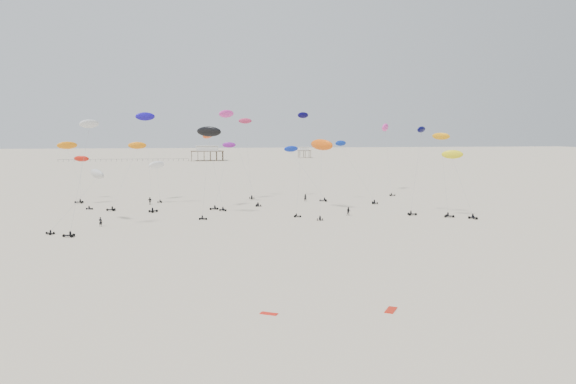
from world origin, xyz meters
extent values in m
plane|color=beige|center=(0.00, 200.00, 0.00)|extent=(900.00, 900.00, 0.00)
cube|color=brown|center=(-10.00, 350.00, 6.15)|extent=(21.00, 13.00, 0.30)
cube|color=silver|center=(-10.00, 350.00, 7.90)|extent=(14.00, 8.40, 3.20)
cube|color=#B2B2AD|center=(-10.00, 350.00, 9.65)|extent=(15.00, 9.00, 0.30)
cube|color=brown|center=(60.00, 380.00, 5.15)|extent=(9.00, 7.00, 0.30)
cube|color=silver|center=(60.00, 380.00, 6.50)|extent=(5.60, 4.20, 2.40)
cube|color=#B2B2AD|center=(60.00, 380.00, 7.85)|extent=(6.00, 4.50, 0.30)
cube|color=black|center=(-62.00, 350.00, 1.45)|extent=(80.00, 0.10, 0.10)
cylinder|color=gray|center=(-12.71, 116.15, 8.78)|extent=(0.03, 0.03, 17.15)
ellipsoid|color=#FF480D|center=(-14.33, 118.51, 17.65)|extent=(3.99, 4.83, 2.17)
cylinder|color=gray|center=(24.54, 125.31, 7.80)|extent=(0.03, 0.03, 18.22)
ellipsoid|color=#0C2FA8|center=(21.31, 130.15, 15.43)|extent=(3.57, 2.15, 1.63)
cylinder|color=gray|center=(-11.02, 121.96, 7.63)|extent=(0.03, 0.03, 18.23)
ellipsoid|color=purple|center=(-8.84, 127.53, 15.13)|extent=(3.63, 1.91, 1.73)
cylinder|color=gray|center=(-2.92, 137.83, 10.79)|extent=(0.03, 0.03, 20.37)
ellipsoid|color=#BB2C58|center=(-3.61, 139.40, 21.49)|extent=(3.80, 1.87, 1.84)
cylinder|color=gray|center=(36.23, 97.53, 8.77)|extent=(0.03, 0.03, 16.32)
ellipsoid|color=#FDA00D|center=(35.77, 99.11, 17.49)|extent=(4.12, 4.13, 2.00)
cylinder|color=gray|center=(-28.25, 119.59, 11.07)|extent=(0.03, 0.03, 23.42)
ellipsoid|color=#190DA9|center=(-29.35, 125.08, 22.20)|extent=(4.92, 2.53, 2.25)
cylinder|color=gray|center=(-45.66, 125.60, 7.43)|extent=(0.03, 0.03, 17.04)
ellipsoid|color=orange|center=(-48.80, 129.64, 15.12)|extent=(5.40, 4.04, 2.44)
cylinder|color=gray|center=(5.73, 106.16, 11.15)|extent=(0.03, 0.03, 23.31)
ellipsoid|color=#090543|center=(7.26, 110.87, 22.27)|extent=(3.30, 2.46, 1.53)
cylinder|color=gray|center=(-5.74, 126.12, 11.50)|extent=(0.03, 0.03, 25.20)
ellipsoid|color=#E736AA|center=(-9.20, 131.69, 23.17)|extent=(5.32, 4.95, 2.55)
cylinder|color=gray|center=(-38.14, 88.89, 9.97)|extent=(0.03, 0.03, 20.09)
ellipsoid|color=silver|center=(-36.76, 92.62, 19.93)|extent=(4.23, 4.12, 2.04)
cylinder|color=gray|center=(12.84, 134.10, 6.80)|extent=(0.03, 0.03, 18.85)
ellipsoid|color=#0D2AB5|center=(9.51, 140.51, 13.64)|extent=(4.69, 2.98, 2.17)
cylinder|color=gray|center=(31.12, 101.02, 9.56)|extent=(0.03, 0.03, 17.93)
ellipsoid|color=#05053E|center=(32.41, 102.04, 18.97)|extent=(3.39, 3.12, 1.66)
cylinder|color=gray|center=(-47.81, 139.15, 5.60)|extent=(0.03, 0.03, 13.65)
ellipsoid|color=red|center=(-48.28, 143.99, 11.15)|extent=(4.52, 2.72, 2.10)
cylinder|color=gray|center=(-34.35, 122.71, 7.53)|extent=(0.03, 0.03, 17.13)
ellipsoid|color=orange|center=(-31.64, 127.22, 15.09)|extent=(4.51, 2.00, 2.24)
cylinder|color=gray|center=(-15.19, 103.63, 9.06)|extent=(0.03, 0.03, 17.59)
ellipsoid|color=black|center=(-14.38, 105.99, 18.51)|extent=(6.19, 4.68, 2.83)
cylinder|color=gray|center=(9.97, 103.76, 7.49)|extent=(0.03, 0.03, 20.07)
ellipsoid|color=#FF5F0D|center=(11.73, 110.94, 15.46)|extent=(6.12, 6.90, 3.27)
cylinder|color=gray|center=(-27.24, 135.74, 4.55)|extent=(0.03, 0.03, 10.84)
ellipsoid|color=white|center=(-27.84, 139.40, 9.47)|extent=(5.37, 5.23, 2.67)
cylinder|color=gray|center=(-40.39, 95.24, 4.76)|extent=(0.03, 0.03, 17.37)
ellipsoid|color=silver|center=(-37.26, 102.21, 9.87)|extent=(4.87, 5.75, 2.67)
cylinder|color=gray|center=(38.75, 94.10, 6.82)|extent=(0.03, 0.03, 12.96)
ellipsoid|color=yellow|center=(36.74, 95.34, 13.66)|extent=(4.79, 3.29, 2.22)
cylinder|color=gray|center=(39.68, 143.69, 9.73)|extent=(0.03, 0.03, 22.75)
ellipsoid|color=#F93AB3|center=(40.79, 150.43, 19.85)|extent=(4.74, 5.85, 2.77)
imported|color=black|center=(-35.90, 95.91, 0.00)|extent=(0.91, 0.75, 2.18)
imported|color=black|center=(15.94, 102.17, 0.00)|extent=(1.14, 0.74, 2.20)
imported|color=black|center=(-29.04, 128.59, 0.00)|extent=(1.33, 0.73, 2.23)
imported|color=black|center=(11.40, 128.88, 0.00)|extent=(0.94, 0.75, 2.29)
cube|color=red|center=(2.42, 36.92, 0.00)|extent=(1.94, 2.34, 0.08)
cube|color=red|center=(-10.21, 37.82, 0.00)|extent=(1.91, 1.51, 0.07)
camera|label=1|loc=(-17.26, -17.05, 18.37)|focal=35.00mm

